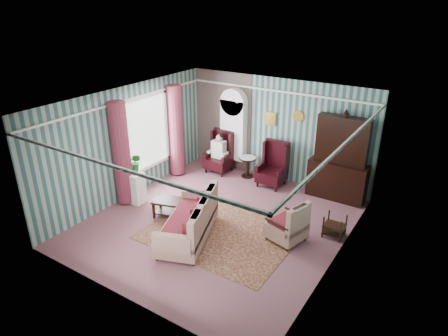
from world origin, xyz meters
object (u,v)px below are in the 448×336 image
Objects in this scene: dresser_hutch at (340,156)px; floral_armchair at (287,222)px; round_side_table at (248,167)px; seated_woman at (219,153)px; coffee_table at (172,208)px; bookcase at (233,134)px; sofa at (187,218)px; wingback_left at (219,152)px; plant_stand at (134,187)px; wingback_right at (272,165)px; nest_table at (335,226)px.

dresser_hutch is 2.64m from floral_armchair.
floral_armchair is at bearing -45.79° from round_side_table.
seated_woman reaches higher than coffee_table.
seated_woman is 3.94m from floral_armchair.
bookcase is 1.11× the size of sofa.
round_side_table is 0.30× the size of sofa.
coffee_table is (-0.41, -2.97, -0.08)m from round_side_table.
round_side_table is at bearing 9.46° from wingback_left.
seated_woman is (0.00, 0.00, -0.04)m from wingback_left.
wingback_left is 2.87m from plant_stand.
sofa is at bearing -30.66° from coffee_table.
dresser_hutch reaches higher than round_side_table.
wingback_right is 3.37m from sofa.
dresser_hutch is at bearing -2.11° from bookcase.
floral_armchair reaches higher than nest_table.
wingback_left is 0.62× the size of sofa.
bookcase is 2.60× the size of coffee_table.
wingback_left is 1.39× the size of floral_armchair.
coffee_table is at bearing -97.85° from round_side_table.
seated_woman is at bearing 69.56° from floral_armchair.
wingback_right is 1.06× the size of seated_woman.
sofa is (-2.11, -3.62, -0.66)m from dresser_hutch.
plant_stand is (-2.55, -2.75, -0.22)m from wingback_right.
plant_stand is (-0.80, -2.75, -0.19)m from seated_woman.
bookcase reaches higher than coffee_table.
seated_woman is 0.96m from round_side_table.
sofa is at bearing -120.17° from dresser_hutch.
plant_stand is 0.89× the size of floral_armchair.
round_side_table is 3.54m from sofa.
coffee_table is at bearing -80.11° from wingback_left.
bookcase is 2.50× the size of floral_armchair.
plant_stand reaches higher than nest_table.
sofa is at bearing -67.40° from seated_woman.
round_side_table reaches higher than nest_table.
plant_stand reaches higher than coffee_table.
plant_stand is at bearing -166.16° from nest_table.
nest_table is at bearing -35.66° from floral_armchair.
dresser_hutch is 2.63× the size of floral_armchair.
round_side_table is 0.75× the size of plant_stand.
dresser_hutch is at bearing -50.44° from sofa.
round_side_table is 3.36m from plant_stand.
plant_stand is (-0.80, -2.75, -0.22)m from wingback_left.
bookcase is at bearing 165.43° from wingback_right.
nest_table is 5.02m from plant_stand.
dresser_hutch is 2.00× the size of seated_woman.
plant_stand is at bearing -144.92° from dresser_hutch.
bookcase is 3.73× the size of round_side_table.
bookcase is 1.90× the size of seated_woman.
bookcase is 3.39m from plant_stand.
sofa is 2.35× the size of coffee_table.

